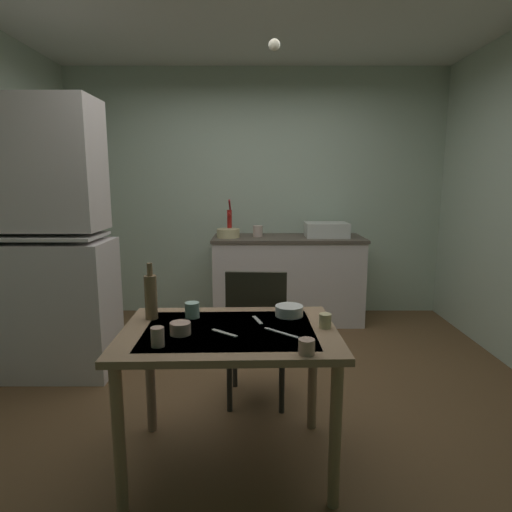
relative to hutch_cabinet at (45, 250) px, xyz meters
The scene contains 21 objects.
ground_plane 1.88m from the hutch_cabinet, 10.23° to the right, with size 5.11×5.11×0.00m, color brown.
wall_back 2.31m from the hutch_cabinet, 46.23° to the left, with size 4.21×0.10×2.69m, color #B7CAB3.
hutch_cabinet is the anchor object (origin of this frame).
counter_cabinet 2.36m from the hutch_cabinet, 33.70° to the left, with size 1.58×0.64×0.91m.
sink_basin 2.65m from the hutch_cabinet, 28.86° to the left, with size 0.44×0.34×0.15m.
hand_pump 1.85m from the hutch_cabinet, 45.55° to the left, with size 0.05×0.27×0.39m.
mixing_bowl_counter 1.78m from the hutch_cabinet, 43.60° to the left, with size 0.24×0.24×0.09m, color beige.
stoneware_crock 2.06m from the hutch_cabinet, 39.17° to the left, with size 0.10×0.10×0.12m, color beige.
dining_table 1.86m from the hutch_cabinet, 37.87° to the right, with size 1.11×0.79×0.75m.
chair_far_side 1.73m from the hutch_cabinet, 17.98° to the right, with size 0.42×0.42×0.94m.
serving_bowl_wide 1.99m from the hutch_cabinet, 27.01° to the right, with size 0.16×0.16×0.06m, color white.
soup_bowl_small 1.71m from the hutch_cabinet, 44.62° to the right, with size 0.10×0.10×0.06m, color tan.
teacup_cream 2.23m from the hutch_cabinet, 29.57° to the right, with size 0.06×0.06×0.07m, color beige.
teacup_mint 1.77m from the hutch_cabinet, 49.97° to the right, with size 0.06×0.06×0.09m, color tan.
mug_tall 1.55m from the hutch_cabinet, 37.12° to the right, with size 0.08×0.08×0.08m, color #ADD1C1.
mug_dark 2.31m from the hutch_cabinet, 38.61° to the right, with size 0.07×0.07×0.07m, color tan.
glass_bottle 1.39m from the hutch_cabinet, 43.30° to the right, with size 0.07×0.07×0.31m.
table_knife 2.08m from the hutch_cabinet, 34.66° to the right, with size 0.21×0.02×0.01m, color silver.
teaspoon_near_bowl 1.88m from the hutch_cabinet, 31.79° to the right, with size 0.14×0.02×0.01m, color beige.
teaspoon_by_cup 1.86m from the hutch_cabinet, 39.70° to the right, with size 0.16×0.02×0.01m, color beige.
pendant_bulb 2.22m from the hutch_cabinet, ahead, with size 0.08×0.08×0.08m, color #F9EFCC.
Camera 1 is at (-0.00, -2.91, 1.49)m, focal length 30.02 mm.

